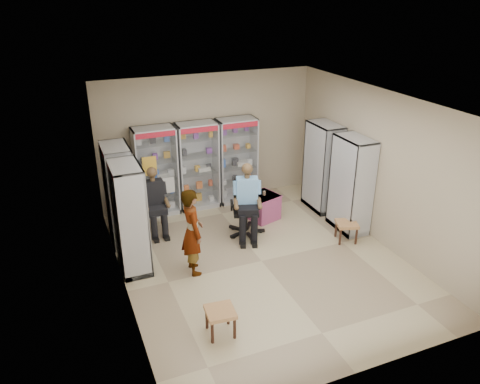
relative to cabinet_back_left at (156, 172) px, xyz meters
name	(u,v)px	position (x,y,z in m)	size (l,w,h in m)	color
floor	(262,261)	(1.30, -2.73, -1.00)	(6.00, 6.00, 0.00)	tan
room_shell	(264,163)	(1.30, -2.73, 0.97)	(5.02, 6.02, 3.01)	tan
cabinet_back_left	(156,172)	(0.00, 0.00, 0.00)	(0.90, 0.50, 2.00)	#A5A7AC
cabinet_back_mid	(198,166)	(0.95, 0.00, 0.00)	(0.90, 0.50, 2.00)	#B0B2B8
cabinet_back_right	(237,160)	(1.90, 0.00, 0.00)	(0.90, 0.50, 2.00)	#B2B3B9
cabinet_right_far	(323,167)	(3.53, -1.13, 0.00)	(0.50, 0.90, 2.00)	#A0A2A7
cabinet_right_near	(351,185)	(3.53, -2.23, 0.00)	(0.50, 0.90, 2.00)	#A9ACB0
cabinet_left_far	(120,195)	(-0.93, -0.93, 0.00)	(0.50, 0.90, 2.00)	#9D9FA4
cabinet_left_near	(130,218)	(-0.93, -2.03, 0.00)	(0.50, 0.90, 2.00)	silver
wooden_chair	(154,209)	(-0.25, -0.73, -0.53)	(0.42, 0.42, 0.94)	black
seated_customer	(154,201)	(-0.25, -0.78, -0.33)	(0.44, 0.60, 1.34)	black
office_chair	(246,208)	(1.45, -1.62, -0.42)	(0.63, 0.63, 1.16)	black
seated_shopkeeper	(247,202)	(1.45, -1.67, -0.26)	(0.48, 0.67, 1.47)	#6F9EDD
pink_trunk	(263,207)	(2.06, -1.14, -0.72)	(0.59, 0.56, 0.56)	#B34782
tea_glass	(264,193)	(2.09, -1.14, -0.39)	(0.07, 0.07, 0.09)	#551007
woven_stool_a	(346,231)	(3.20, -2.67, -0.80)	(0.41, 0.41, 0.41)	#A57745
woven_stool_b	(220,322)	(-0.09, -4.30, -0.79)	(0.42, 0.42, 0.42)	#A07643
standing_man	(192,232)	(0.03, -2.55, -0.20)	(0.59, 0.38, 1.61)	gray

